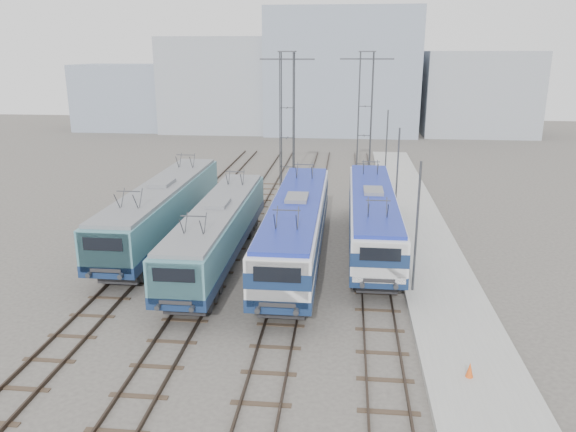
{
  "coord_description": "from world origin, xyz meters",
  "views": [
    {
      "loc": [
        5.01,
        -25.03,
        12.1
      ],
      "look_at": [
        1.65,
        7.0,
        2.56
      ],
      "focal_mm": 35.0,
      "sensor_mm": 36.0,
      "label": 1
    }
  ],
  "objects_px": {
    "locomotive_center_left": "(218,229)",
    "catenary_tower_west": "(287,118)",
    "locomotive_center_right": "(297,224)",
    "mast_front": "(417,231)",
    "locomotive_far_left": "(162,208)",
    "mast_rear": "(386,149)",
    "locomotive_far_right": "(372,214)",
    "catenary_tower_east": "(365,116)",
    "safety_cone": "(470,370)",
    "mast_mid": "(397,178)"
  },
  "relations": [
    {
      "from": "catenary_tower_east",
      "to": "mast_front",
      "type": "relative_size",
      "value": 1.71
    },
    {
      "from": "locomotive_far_right",
      "to": "safety_cone",
      "type": "xyz_separation_m",
      "value": [
        3.11,
        -14.78,
        -1.68
      ]
    },
    {
      "from": "catenary_tower_east",
      "to": "mast_front",
      "type": "bearing_deg",
      "value": -84.55
    },
    {
      "from": "locomotive_far_right",
      "to": "catenary_tower_east",
      "type": "height_order",
      "value": "catenary_tower_east"
    },
    {
      "from": "mast_rear",
      "to": "locomotive_center_right",
      "type": "bearing_deg",
      "value": -107.63
    },
    {
      "from": "locomotive_center_left",
      "to": "mast_rear",
      "type": "bearing_deg",
      "value": 62.37
    },
    {
      "from": "locomotive_far_left",
      "to": "mast_front",
      "type": "xyz_separation_m",
      "value": [
        15.35,
        -6.92,
        1.19
      ]
    },
    {
      "from": "mast_front",
      "to": "locomotive_center_right",
      "type": "bearing_deg",
      "value": 147.65
    },
    {
      "from": "locomotive_center_left",
      "to": "catenary_tower_east",
      "type": "xyz_separation_m",
      "value": [
        8.75,
        18.73,
        4.48
      ]
    },
    {
      "from": "locomotive_far_right",
      "to": "mast_mid",
      "type": "relative_size",
      "value": 2.55
    },
    {
      "from": "locomotive_center_right",
      "to": "mast_front",
      "type": "height_order",
      "value": "mast_front"
    },
    {
      "from": "mast_front",
      "to": "locomotive_far_right",
      "type": "bearing_deg",
      "value": 105.04
    },
    {
      "from": "mast_front",
      "to": "safety_cone",
      "type": "height_order",
      "value": "mast_front"
    },
    {
      "from": "mast_front",
      "to": "catenary_tower_east",
      "type": "bearing_deg",
      "value": 95.45
    },
    {
      "from": "mast_mid",
      "to": "mast_rear",
      "type": "relative_size",
      "value": 1.0
    },
    {
      "from": "mast_front",
      "to": "mast_rear",
      "type": "relative_size",
      "value": 1.0
    },
    {
      "from": "locomotive_far_right",
      "to": "mast_mid",
      "type": "bearing_deg",
      "value": 70.11
    },
    {
      "from": "locomotive_center_left",
      "to": "catenary_tower_east",
      "type": "bearing_deg",
      "value": 64.96
    },
    {
      "from": "locomotive_center_right",
      "to": "mast_front",
      "type": "relative_size",
      "value": 2.68
    },
    {
      "from": "locomotive_far_right",
      "to": "safety_cone",
      "type": "bearing_deg",
      "value": -78.1
    },
    {
      "from": "mast_mid",
      "to": "safety_cone",
      "type": "distance_m",
      "value": 20.15
    },
    {
      "from": "locomotive_center_right",
      "to": "mast_rear",
      "type": "relative_size",
      "value": 2.68
    },
    {
      "from": "locomotive_center_left",
      "to": "catenary_tower_west",
      "type": "xyz_separation_m",
      "value": [
        2.25,
        16.73,
        4.48
      ]
    },
    {
      "from": "locomotive_far_left",
      "to": "mast_mid",
      "type": "height_order",
      "value": "mast_mid"
    },
    {
      "from": "catenary_tower_west",
      "to": "mast_mid",
      "type": "bearing_deg",
      "value": -42.93
    },
    {
      "from": "mast_mid",
      "to": "safety_cone",
      "type": "bearing_deg",
      "value": -86.37
    },
    {
      "from": "locomotive_center_left",
      "to": "mast_mid",
      "type": "xyz_separation_m",
      "value": [
        10.85,
        8.73,
        1.34
      ]
    },
    {
      "from": "catenary_tower_west",
      "to": "locomotive_far_left",
      "type": "bearing_deg",
      "value": -117.3
    },
    {
      "from": "locomotive_center_left",
      "to": "locomotive_center_right",
      "type": "relative_size",
      "value": 0.92
    },
    {
      "from": "mast_rear",
      "to": "mast_front",
      "type": "bearing_deg",
      "value": -90.0
    },
    {
      "from": "locomotive_far_left",
      "to": "catenary_tower_west",
      "type": "bearing_deg",
      "value": 62.7
    },
    {
      "from": "locomotive_far_left",
      "to": "mast_rear",
      "type": "relative_size",
      "value": 2.65
    },
    {
      "from": "locomotive_far_left",
      "to": "locomotive_center_left",
      "type": "relative_size",
      "value": 1.07
    },
    {
      "from": "locomotive_far_left",
      "to": "locomotive_center_left",
      "type": "height_order",
      "value": "locomotive_far_left"
    },
    {
      "from": "locomotive_center_left",
      "to": "safety_cone",
      "type": "relative_size",
      "value": 28.94
    },
    {
      "from": "catenary_tower_east",
      "to": "mast_rear",
      "type": "height_order",
      "value": "catenary_tower_east"
    },
    {
      "from": "locomotive_center_left",
      "to": "mast_front",
      "type": "distance_m",
      "value": 11.41
    },
    {
      "from": "locomotive_far_right",
      "to": "mast_rear",
      "type": "xyz_separation_m",
      "value": [
        1.85,
        17.11,
        1.22
      ]
    },
    {
      "from": "locomotive_far_left",
      "to": "mast_mid",
      "type": "bearing_deg",
      "value": 18.31
    },
    {
      "from": "mast_front",
      "to": "mast_rear",
      "type": "distance_m",
      "value": 24.0
    },
    {
      "from": "locomotive_far_left",
      "to": "mast_front",
      "type": "distance_m",
      "value": 16.88
    },
    {
      "from": "catenary_tower_west",
      "to": "safety_cone",
      "type": "xyz_separation_m",
      "value": [
        9.86,
        -27.9,
        -6.04
      ]
    },
    {
      "from": "mast_mid",
      "to": "mast_rear",
      "type": "bearing_deg",
      "value": 90.0
    },
    {
      "from": "locomotive_far_left",
      "to": "mast_mid",
      "type": "relative_size",
      "value": 2.65
    },
    {
      "from": "mast_front",
      "to": "safety_cone",
      "type": "xyz_separation_m",
      "value": [
        1.26,
        -7.9,
        -2.9
      ]
    },
    {
      "from": "locomotive_center_left",
      "to": "catenary_tower_west",
      "type": "bearing_deg",
      "value": 82.34
    },
    {
      "from": "locomotive_center_left",
      "to": "locomotive_far_right",
      "type": "height_order",
      "value": "locomotive_far_right"
    },
    {
      "from": "locomotive_far_left",
      "to": "locomotive_center_left",
      "type": "distance_m",
      "value": 5.8
    },
    {
      "from": "locomotive_center_right",
      "to": "locomotive_far_left",
      "type": "bearing_deg",
      "value": 162.15
    },
    {
      "from": "catenary_tower_east",
      "to": "mast_mid",
      "type": "distance_m",
      "value": 10.69
    }
  ]
}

